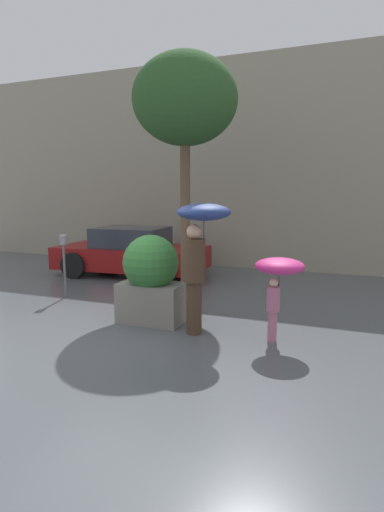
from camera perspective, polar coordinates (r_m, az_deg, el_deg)
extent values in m
plane|color=#51565B|center=(6.55, -13.18, -10.68)|extent=(40.00, 40.00, 0.00)
cube|color=#9E937F|center=(12.14, 4.11, 12.76)|extent=(18.00, 0.30, 6.00)
cube|color=gray|center=(6.87, -5.82, -6.63)|extent=(1.09, 0.61, 0.67)
sphere|color=#337033|center=(6.72, -5.91, -0.95)|extent=(0.94, 0.94, 0.94)
cylinder|color=#473323|center=(6.26, 0.29, -7.37)|extent=(0.24, 0.24, 0.83)
cylinder|color=#473323|center=(6.10, 0.29, -0.63)|extent=(0.35, 0.35, 0.66)
sphere|color=tan|center=(6.04, 0.29, 3.51)|extent=(0.23, 0.23, 0.23)
cylinder|color=#4C4C51|center=(6.10, 1.68, 3.00)|extent=(0.02, 0.02, 0.70)
ellipsoid|color=navy|center=(6.07, 1.70, 6.30)|extent=(0.82, 0.82, 0.26)
cylinder|color=#B76684|center=(6.10, 11.40, -9.80)|extent=(0.13, 0.13, 0.46)
cylinder|color=#B76684|center=(5.99, 11.52, -6.04)|extent=(0.19, 0.19, 0.37)
sphere|color=beige|center=(5.93, 11.59, -3.75)|extent=(0.13, 0.13, 0.13)
cylinder|color=#4C4C51|center=(5.97, 12.32, -3.61)|extent=(0.02, 0.02, 0.47)
ellipsoid|color=#E02D84|center=(5.92, 12.40, -1.40)|extent=(0.72, 0.72, 0.23)
cube|color=maroon|center=(10.93, -8.56, -0.14)|extent=(4.11, 2.07, 0.58)
cube|color=#2D333D|center=(10.86, -8.62, 2.72)|extent=(1.90, 1.64, 0.52)
cylinder|color=black|center=(10.79, -16.54, -1.29)|extent=(0.69, 0.27, 0.67)
cylinder|color=black|center=(12.30, -11.99, 0.09)|extent=(0.69, 0.27, 0.67)
cylinder|color=black|center=(9.66, -4.15, -2.09)|extent=(0.69, 0.27, 0.67)
cylinder|color=black|center=(11.32, -0.92, -0.46)|extent=(0.69, 0.27, 0.67)
cylinder|color=brown|center=(8.70, -0.97, 6.11)|extent=(0.21, 0.21, 3.50)
ellipsoid|color=#2D5628|center=(8.90, -1.01, 21.44)|extent=(2.20, 2.20, 1.87)
cylinder|color=#595B60|center=(8.77, -17.74, -2.09)|extent=(0.05, 0.05, 1.13)
cylinder|color=gray|center=(8.68, -17.95, 2.22)|extent=(0.14, 0.14, 0.20)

